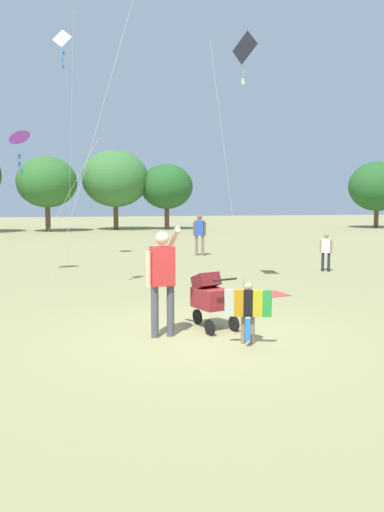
{
  "coord_description": "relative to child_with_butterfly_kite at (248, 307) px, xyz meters",
  "views": [
    {
      "loc": [
        -1.86,
        -8.51,
        2.34
      ],
      "look_at": [
        0.05,
        0.71,
        1.3
      ],
      "focal_mm": 36.43,
      "sensor_mm": 36.0,
      "label": 1
    }
  ],
  "objects": [
    {
      "name": "ground_plane",
      "position": [
        -0.68,
        0.69,
        -0.61
      ],
      "size": [
        120.0,
        120.0,
        0.0
      ],
      "primitive_type": "plane",
      "color": "#938E5B"
    },
    {
      "name": "treeline_distant",
      "position": [
        1.45,
        30.52,
        2.99
      ],
      "size": [
        35.26,
        6.05,
        5.94
      ],
      "color": "brown",
      "rests_on": "ground"
    },
    {
      "name": "child_with_butterfly_kite",
      "position": [
        0.0,
        0.0,
        0.0
      ],
      "size": [
        0.76,
        0.46,
        1.0
      ],
      "color": "#7F705B",
      "rests_on": "ground"
    },
    {
      "name": "person_adult_flyer",
      "position": [
        -1.27,
        0.75,
        0.48
      ],
      "size": [
        0.59,
        0.59,
        1.88
      ],
      "color": "#4C4C51",
      "rests_on": "ground"
    },
    {
      "name": "stroller",
      "position": [
        -0.37,
        1.13,
        -0.0
      ],
      "size": [
        0.76,
        1.12,
        1.03
      ],
      "color": "black",
      "rests_on": "ground"
    },
    {
      "name": "kite_orange_delta",
      "position": [
        -4.34,
        8.45,
        3.49
      ],
      "size": [
        2.7,
        2.4,
        4.35
      ],
      "color": "purple",
      "rests_on": "ground"
    },
    {
      "name": "kite_green_novelty",
      "position": [
        -3.13,
        11.29,
        6.76
      ],
      "size": [
        0.79,
        3.63,
        8.24
      ],
      "color": "white",
      "rests_on": "ground"
    },
    {
      "name": "kite_blue_high",
      "position": [
        1.36,
        4.78,
        5.19
      ],
      "size": [
        1.32,
        1.49,
        6.47
      ],
      "color": "black",
      "rests_on": "ground"
    },
    {
      "name": "person_red_shirt",
      "position": [
        5.07,
        7.57,
        0.12
      ],
      "size": [
        0.34,
        0.29,
        1.24
      ],
      "color": "#232328",
      "rests_on": "ground"
    },
    {
      "name": "person_sitting_far",
      "position": [
        2.09,
        12.94,
        0.39
      ],
      "size": [
        0.5,
        0.35,
        1.69
      ],
      "color": "#7F705B",
      "rests_on": "ground"
    },
    {
      "name": "picnic_blanket",
      "position": [
        1.53,
        4.07,
        -0.6
      ],
      "size": [
        1.63,
        1.25,
        0.02
      ],
      "primitive_type": "cube",
      "rotation": [
        0.0,
        0.0,
        0.25
      ],
      "color": "#CC3D3D",
      "rests_on": "ground"
    }
  ]
}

